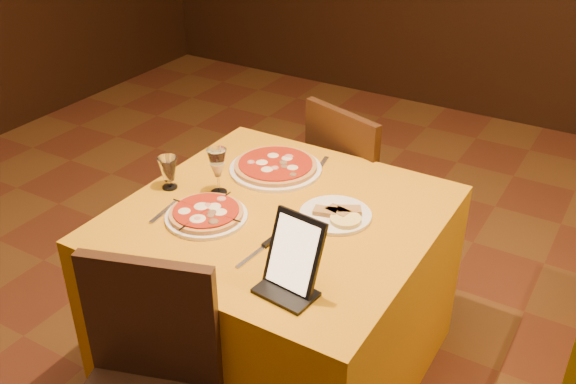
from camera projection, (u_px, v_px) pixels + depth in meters
The scene contains 11 objects.
main_table at pixel (280, 293), 2.52m from camera, with size 1.10×1.10×0.75m, color #C4800C.
chair_main_far at pixel (366, 189), 3.07m from camera, with size 0.39×0.39×0.91m, color black, non-canonical shape.
pizza_near at pixel (206, 215), 2.29m from camera, with size 0.30×0.30×0.03m.
pizza_far at pixel (276, 167), 2.61m from camera, with size 0.38×0.38×0.03m.
cutlet_dish at pixel (335, 213), 2.30m from camera, with size 0.26×0.26×0.03m.
wine_glass at pixel (218, 171), 2.41m from camera, with size 0.08×0.08×0.19m, color #F1E589, non-canonical shape.
water_glass at pixel (169, 173), 2.46m from camera, with size 0.08×0.08×0.13m, color silver, non-canonical shape.
tablet at pixel (294, 253), 1.91m from camera, with size 0.18×0.02×0.24m, color black.
knife at pixel (255, 254), 2.11m from camera, with size 0.19×0.02×0.01m, color silver.
fork_near at pixel (165, 212), 2.33m from camera, with size 0.17×0.02×0.01m, color silver.
fork_far at pixel (321, 166), 2.64m from camera, with size 0.17×0.02×0.01m, color silver.
Camera 1 is at (0.99, -1.24, 1.99)m, focal length 40.00 mm.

